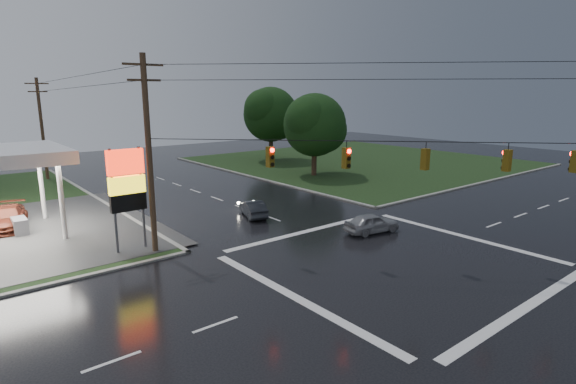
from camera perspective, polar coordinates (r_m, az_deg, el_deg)
ground at (r=25.34m, az=13.20°, el=-8.52°), size 120.00×120.00×0.00m
grass_ne at (r=61.01m, az=9.20°, el=3.88°), size 36.00×36.00×0.08m
pylon_sign at (r=26.70m, az=-19.79°, el=1.10°), size 2.00×0.35×6.00m
utility_pole_nw at (r=25.85m, az=-17.24°, el=4.77°), size 2.20×0.32×11.00m
utility_pole_n at (r=53.32m, az=-28.78°, el=7.19°), size 2.20×0.32×10.50m
traffic_signals at (r=23.85m, az=14.03°, el=6.20°), size 26.87×26.87×1.47m
tree_ne_near at (r=49.23m, az=3.52°, el=8.48°), size 7.99×6.80×8.98m
tree_ne_far at (r=60.37m, az=-2.10°, el=9.80°), size 8.46×7.20×9.80m
car_north at (r=33.25m, az=-4.46°, el=-2.09°), size 2.42×3.91×1.22m
car_crossing at (r=29.87m, az=10.59°, el=-3.89°), size 3.96×2.21×1.27m
car_pump at (r=35.53m, az=-32.12°, el=-2.82°), size 3.36×5.51×1.49m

